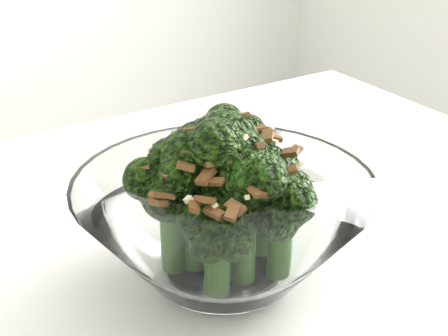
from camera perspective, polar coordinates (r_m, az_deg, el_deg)
broccoli_dish at (r=0.48m, az=0.02°, el=-4.09°), size 0.21×0.21×0.13m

